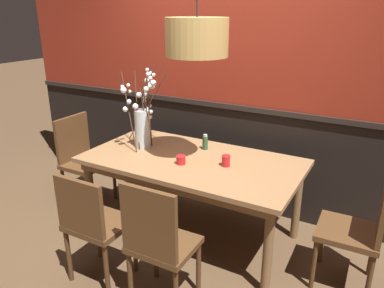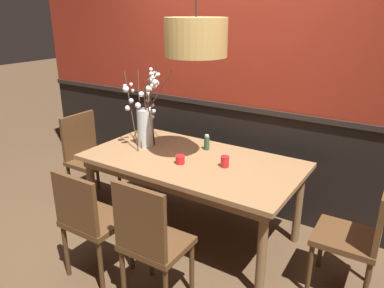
{
  "view_description": "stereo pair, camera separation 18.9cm",
  "coord_description": "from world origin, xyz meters",
  "px_view_note": "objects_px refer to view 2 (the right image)",
  "views": [
    {
      "loc": [
        1.46,
        -2.61,
        1.98
      ],
      "look_at": [
        0.0,
        0.0,
        0.89
      ],
      "focal_mm": 34.84,
      "sensor_mm": 36.0,
      "label": 1
    },
    {
      "loc": [
        1.62,
        -2.51,
        1.98
      ],
      "look_at": [
        0.0,
        0.0,
        0.89
      ],
      "focal_mm": 34.84,
      "sensor_mm": 36.0,
      "label": 2
    }
  ],
  "objects_px": {
    "chair_head_east_end": "(358,234)",
    "chair_head_west_end": "(88,153)",
    "chair_near_side_left": "(89,218)",
    "chair_near_side_right": "(150,239)",
    "dining_table": "(192,167)",
    "vase_with_blossoms": "(146,120)",
    "condiment_bottle": "(207,143)",
    "candle_holder_nearer_center": "(225,162)",
    "candle_holder_nearer_edge": "(180,159)",
    "pendant_lamp": "(196,37)",
    "chair_far_side_right": "(264,161)"
  },
  "relations": [
    {
      "from": "chair_near_side_right",
      "to": "vase_with_blossoms",
      "type": "relative_size",
      "value": 1.27
    },
    {
      "from": "chair_far_side_right",
      "to": "chair_near_side_left",
      "type": "distance_m",
      "value": 1.91
    },
    {
      "from": "chair_head_west_end",
      "to": "candle_holder_nearer_edge",
      "type": "xyz_separation_m",
      "value": [
        1.29,
        -0.13,
        0.26
      ]
    },
    {
      "from": "chair_head_east_end",
      "to": "chair_near_side_left",
      "type": "relative_size",
      "value": 0.98
    },
    {
      "from": "dining_table",
      "to": "chair_head_east_end",
      "type": "distance_m",
      "value": 1.4
    },
    {
      "from": "candle_holder_nearer_center",
      "to": "chair_near_side_left",
      "type": "bearing_deg",
      "value": -125.19
    },
    {
      "from": "dining_table",
      "to": "chair_head_west_end",
      "type": "bearing_deg",
      "value": -179.29
    },
    {
      "from": "chair_head_west_end",
      "to": "vase_with_blossoms",
      "type": "distance_m",
      "value": 0.9
    },
    {
      "from": "candle_holder_nearer_center",
      "to": "candle_holder_nearer_edge",
      "type": "distance_m",
      "value": 0.38
    },
    {
      "from": "pendant_lamp",
      "to": "chair_near_side_left",
      "type": "bearing_deg",
      "value": -115.92
    },
    {
      "from": "chair_far_side_right",
      "to": "candle_holder_nearer_edge",
      "type": "xyz_separation_m",
      "value": [
        -0.34,
        -1.03,
        0.29
      ]
    },
    {
      "from": "dining_table",
      "to": "pendant_lamp",
      "type": "distance_m",
      "value": 1.11
    },
    {
      "from": "chair_head_west_end",
      "to": "chair_head_east_end",
      "type": "bearing_deg",
      "value": 0.23
    },
    {
      "from": "candle_holder_nearer_edge",
      "to": "chair_far_side_right",
      "type": "bearing_deg",
      "value": 71.76
    },
    {
      "from": "chair_head_east_end",
      "to": "chair_near_side_left",
      "type": "xyz_separation_m",
      "value": [
        -1.71,
        -0.91,
        0.02
      ]
    },
    {
      "from": "dining_table",
      "to": "chair_head_west_end",
      "type": "distance_m",
      "value": 1.33
    },
    {
      "from": "chair_head_east_end",
      "to": "chair_head_west_end",
      "type": "height_order",
      "value": "chair_head_west_end"
    },
    {
      "from": "candle_holder_nearer_edge",
      "to": "pendant_lamp",
      "type": "bearing_deg",
      "value": 30.39
    },
    {
      "from": "chair_head_west_end",
      "to": "vase_with_blossoms",
      "type": "relative_size",
      "value": 1.25
    },
    {
      "from": "vase_with_blossoms",
      "to": "candle_holder_nearer_edge",
      "type": "height_order",
      "value": "vase_with_blossoms"
    },
    {
      "from": "chair_near_side_left",
      "to": "candle_holder_nearer_edge",
      "type": "relative_size",
      "value": 10.83
    },
    {
      "from": "candle_holder_nearer_edge",
      "to": "pendant_lamp",
      "type": "height_order",
      "value": "pendant_lamp"
    },
    {
      "from": "chair_near_side_left",
      "to": "vase_with_blossoms",
      "type": "distance_m",
      "value": 1.11
    },
    {
      "from": "chair_far_side_right",
      "to": "chair_head_west_end",
      "type": "bearing_deg",
      "value": -151.01
    },
    {
      "from": "candle_holder_nearer_edge",
      "to": "chair_near_side_left",
      "type": "bearing_deg",
      "value": -110.9
    },
    {
      "from": "chair_far_side_right",
      "to": "vase_with_blossoms",
      "type": "distance_m",
      "value": 1.3
    },
    {
      "from": "dining_table",
      "to": "pendant_lamp",
      "type": "relative_size",
      "value": 1.6
    },
    {
      "from": "vase_with_blossoms",
      "to": "condiment_bottle",
      "type": "bearing_deg",
      "value": 20.81
    },
    {
      "from": "candle_holder_nearer_center",
      "to": "pendant_lamp",
      "type": "distance_m",
      "value": 1.01
    },
    {
      "from": "chair_near_side_right",
      "to": "chair_near_side_left",
      "type": "distance_m",
      "value": 0.56
    },
    {
      "from": "chair_head_east_end",
      "to": "chair_near_side_right",
      "type": "bearing_deg",
      "value": -142.67
    },
    {
      "from": "chair_far_side_right",
      "to": "condiment_bottle",
      "type": "bearing_deg",
      "value": -117.23
    },
    {
      "from": "chair_far_side_right",
      "to": "candle_holder_nearer_edge",
      "type": "distance_m",
      "value": 1.12
    },
    {
      "from": "dining_table",
      "to": "chair_near_side_left",
      "type": "height_order",
      "value": "chair_near_side_left"
    },
    {
      "from": "dining_table",
      "to": "candle_holder_nearer_center",
      "type": "distance_m",
      "value": 0.35
    },
    {
      "from": "chair_head_west_end",
      "to": "dining_table",
      "type": "bearing_deg",
      "value": 0.71
    },
    {
      "from": "vase_with_blossoms",
      "to": "candle_holder_nearer_edge",
      "type": "distance_m",
      "value": 0.6
    },
    {
      "from": "chair_near_side_right",
      "to": "chair_far_side_right",
      "type": "bearing_deg",
      "value": 87.52
    },
    {
      "from": "chair_near_side_right",
      "to": "condiment_bottle",
      "type": "bearing_deg",
      "value": 102.02
    },
    {
      "from": "dining_table",
      "to": "chair_near_side_right",
      "type": "relative_size",
      "value": 1.96
    },
    {
      "from": "chair_near_side_right",
      "to": "chair_near_side_left",
      "type": "xyz_separation_m",
      "value": [
        -0.56,
        -0.03,
        -0.01
      ]
    },
    {
      "from": "candle_holder_nearer_edge",
      "to": "pendant_lamp",
      "type": "relative_size",
      "value": 0.07
    },
    {
      "from": "chair_head_west_end",
      "to": "candle_holder_nearer_center",
      "type": "distance_m",
      "value": 1.66
    },
    {
      "from": "chair_near_side_left",
      "to": "candle_holder_nearer_edge",
      "type": "xyz_separation_m",
      "value": [
        0.29,
        0.77,
        0.27
      ]
    },
    {
      "from": "dining_table",
      "to": "vase_with_blossoms",
      "type": "bearing_deg",
      "value": 174.2
    },
    {
      "from": "chair_near_side_left",
      "to": "chair_far_side_right",
      "type": "bearing_deg",
      "value": 70.61
    },
    {
      "from": "dining_table",
      "to": "condiment_bottle",
      "type": "relative_size",
      "value": 12.93
    },
    {
      "from": "chair_near_side_right",
      "to": "vase_with_blossoms",
      "type": "distance_m",
      "value": 1.31
    },
    {
      "from": "condiment_bottle",
      "to": "chair_head_west_end",
      "type": "bearing_deg",
      "value": -167.96
    },
    {
      "from": "vase_with_blossoms",
      "to": "chair_far_side_right",
      "type": "bearing_deg",
      "value": 43.84
    }
  ]
}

